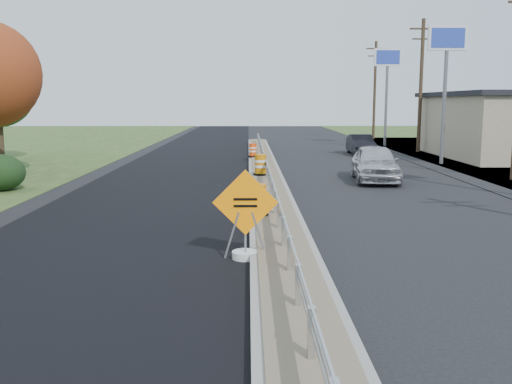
{
  "coord_description": "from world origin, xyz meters",
  "views": [
    {
      "loc": [
        -0.83,
        -17.15,
        3.59
      ],
      "look_at": [
        -0.62,
        -1.36,
        1.1
      ],
      "focal_mm": 40.0,
      "sensor_mm": 36.0,
      "label": 1
    }
  ],
  "objects_px": {
    "car_dark_mid": "(361,144)",
    "caution_sign": "(245,237)",
    "barrel_median_mid": "(260,165)",
    "car_silver": "(375,163)",
    "barrel_shoulder_mid": "(363,149)",
    "barrel_median_far": "(253,150)",
    "barrel_median_near": "(258,200)"
  },
  "relations": [
    {
      "from": "barrel_median_near",
      "to": "barrel_shoulder_mid",
      "type": "height_order",
      "value": "barrel_median_near"
    },
    {
      "from": "caution_sign",
      "to": "barrel_shoulder_mid",
      "type": "bearing_deg",
      "value": 73.61
    },
    {
      "from": "barrel_shoulder_mid",
      "to": "car_dark_mid",
      "type": "distance_m",
      "value": 0.99
    },
    {
      "from": "barrel_median_mid",
      "to": "car_silver",
      "type": "distance_m",
      "value": 5.29
    },
    {
      "from": "barrel_shoulder_mid",
      "to": "car_silver",
      "type": "height_order",
      "value": "car_silver"
    },
    {
      "from": "car_silver",
      "to": "car_dark_mid",
      "type": "xyz_separation_m",
      "value": [
        2.0,
        13.55,
        -0.14
      ]
    },
    {
      "from": "barrel_median_mid",
      "to": "barrel_shoulder_mid",
      "type": "bearing_deg",
      "value": 59.23
    },
    {
      "from": "barrel_median_near",
      "to": "car_dark_mid",
      "type": "height_order",
      "value": "car_dark_mid"
    },
    {
      "from": "barrel_median_near",
      "to": "car_silver",
      "type": "bearing_deg",
      "value": 58.55
    },
    {
      "from": "barrel_median_near",
      "to": "barrel_median_mid",
      "type": "distance_m",
      "value": 9.47
    },
    {
      "from": "barrel_shoulder_mid",
      "to": "caution_sign",
      "type": "bearing_deg",
      "value": -107.06
    },
    {
      "from": "barrel_median_far",
      "to": "car_silver",
      "type": "relative_size",
      "value": 0.17
    },
    {
      "from": "caution_sign",
      "to": "barrel_median_near",
      "type": "relative_size",
      "value": 2.24
    },
    {
      "from": "barrel_median_near",
      "to": "barrel_shoulder_mid",
      "type": "bearing_deg",
      "value": 70.79
    },
    {
      "from": "car_silver",
      "to": "barrel_shoulder_mid",
      "type": "bearing_deg",
      "value": 86.81
    },
    {
      "from": "caution_sign",
      "to": "barrel_median_mid",
      "type": "relative_size",
      "value": 2.15
    },
    {
      "from": "barrel_median_far",
      "to": "barrel_shoulder_mid",
      "type": "distance_m",
      "value": 8.21
    },
    {
      "from": "caution_sign",
      "to": "barrel_median_near",
      "type": "xyz_separation_m",
      "value": [
        0.35,
        4.08,
        0.15
      ]
    },
    {
      "from": "caution_sign",
      "to": "barrel_median_mid",
      "type": "height_order",
      "value": "caution_sign"
    },
    {
      "from": "caution_sign",
      "to": "barrel_median_mid",
      "type": "xyz_separation_m",
      "value": [
        0.63,
        13.55,
        0.16
      ]
    },
    {
      "from": "car_silver",
      "to": "barrel_median_mid",
      "type": "bearing_deg",
      "value": -178.36
    },
    {
      "from": "car_silver",
      "to": "car_dark_mid",
      "type": "bearing_deg",
      "value": 87.44
    },
    {
      "from": "barrel_median_far",
      "to": "caution_sign",
      "type": "bearing_deg",
      "value": -90.89
    },
    {
      "from": "barrel_median_mid",
      "to": "barrel_median_far",
      "type": "height_order",
      "value": "barrel_median_mid"
    },
    {
      "from": "caution_sign",
      "to": "barrel_shoulder_mid",
      "type": "distance_m",
      "value": 26.93
    },
    {
      "from": "car_silver",
      "to": "car_dark_mid",
      "type": "height_order",
      "value": "car_silver"
    },
    {
      "from": "car_dark_mid",
      "to": "caution_sign",
      "type": "bearing_deg",
      "value": -105.99
    },
    {
      "from": "caution_sign",
      "to": "barrel_median_mid",
      "type": "bearing_deg",
      "value": 87.99
    },
    {
      "from": "caution_sign",
      "to": "car_dark_mid",
      "type": "relative_size",
      "value": 0.5
    },
    {
      "from": "caution_sign",
      "to": "car_dark_mid",
      "type": "height_order",
      "value": "caution_sign"
    },
    {
      "from": "car_dark_mid",
      "to": "barrel_median_near",
      "type": "bearing_deg",
      "value": -107.96
    },
    {
      "from": "barrel_median_near",
      "to": "barrel_shoulder_mid",
      "type": "distance_m",
      "value": 22.95
    }
  ]
}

